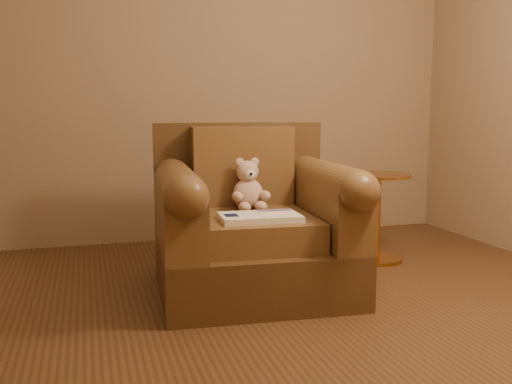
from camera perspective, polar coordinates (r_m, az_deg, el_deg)
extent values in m
plane|color=#55361D|center=(3.01, 5.13, -12.48)|extent=(4.00, 4.00, 0.00)
cube|color=#947A5B|center=(4.74, -3.84, 11.65)|extent=(4.00, 0.02, 2.70)
cube|color=#4C3419|center=(3.39, -0.27, -7.38)|extent=(1.16, 1.11, 0.31)
cube|color=#4C3419|center=(3.74, -1.79, 1.76)|extent=(1.10, 0.19, 0.68)
cube|color=brown|center=(3.28, -0.07, -3.68)|extent=(0.69, 0.81, 0.16)
cube|color=brown|center=(3.60, -1.37, 2.64)|extent=(0.64, 0.22, 0.49)
cube|color=brown|center=(3.20, -7.72, -2.37)|extent=(0.28, 0.94, 0.35)
cube|color=brown|center=(3.38, 7.17, -1.78)|extent=(0.28, 0.94, 0.35)
cylinder|color=brown|center=(3.17, -7.78, 0.73)|extent=(0.28, 0.94, 0.22)
cylinder|color=brown|center=(3.36, 7.22, 1.15)|extent=(0.28, 0.94, 0.22)
ellipsoid|color=#CDA88F|center=(3.45, -0.80, -0.22)|extent=(0.18, 0.17, 0.19)
sphere|color=#CDA88F|center=(3.45, -0.86, 2.04)|extent=(0.13, 0.13, 0.13)
ellipsoid|color=#CDA88F|center=(3.43, -1.65, 2.97)|extent=(0.05, 0.03, 0.05)
ellipsoid|color=#CDA88F|center=(3.46, -0.12, 3.01)|extent=(0.05, 0.03, 0.05)
ellipsoid|color=beige|center=(3.38, -0.59, 1.73)|extent=(0.06, 0.04, 0.05)
sphere|color=black|center=(3.36, -0.50, 1.81)|extent=(0.02, 0.02, 0.02)
ellipsoid|color=#CDA88F|center=(3.36, -1.89, -0.46)|extent=(0.06, 0.12, 0.06)
ellipsoid|color=#CDA88F|center=(3.40, 0.90, -0.35)|extent=(0.06, 0.12, 0.06)
ellipsoid|color=#CDA88F|center=(3.34, -1.16, -1.50)|extent=(0.07, 0.12, 0.06)
ellipsoid|color=#CDA88F|center=(3.37, 0.49, -1.43)|extent=(0.07, 0.12, 0.06)
cube|color=beige|center=(3.10, 0.37, -2.56)|extent=(0.45, 0.28, 0.03)
cube|color=white|center=(3.07, -1.59, -2.34)|extent=(0.22, 0.27, 0.00)
cube|color=white|center=(3.12, 2.31, -2.16)|extent=(0.22, 0.27, 0.00)
cube|color=beige|center=(3.10, 0.37, -2.23)|extent=(0.02, 0.26, 0.00)
cube|color=#0F1638|center=(3.06, -2.49, -2.33)|extent=(0.08, 0.10, 0.00)
cube|color=slate|center=(3.21, 1.86, -1.84)|extent=(0.20, 0.06, 0.00)
cylinder|color=#B97A33|center=(4.18, 11.97, -6.53)|extent=(0.35, 0.35, 0.03)
cylinder|color=#B97A33|center=(4.11, 12.09, -2.52)|extent=(0.04, 0.04, 0.58)
cylinder|color=#B97A33|center=(4.07, 12.22, 1.64)|extent=(0.44, 0.44, 0.02)
cylinder|color=#B97A33|center=(4.07, 12.21, 1.44)|extent=(0.04, 0.04, 0.02)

